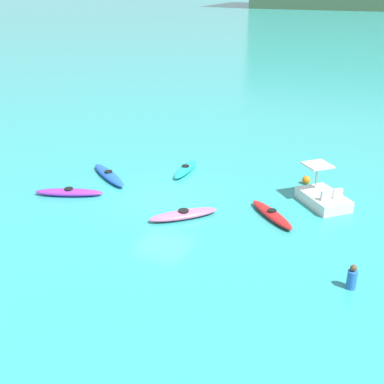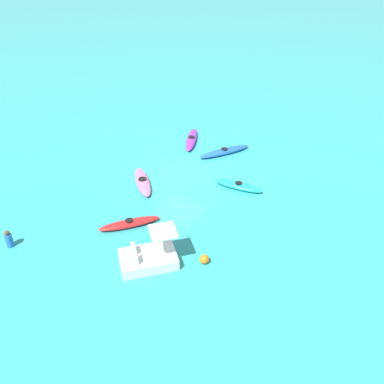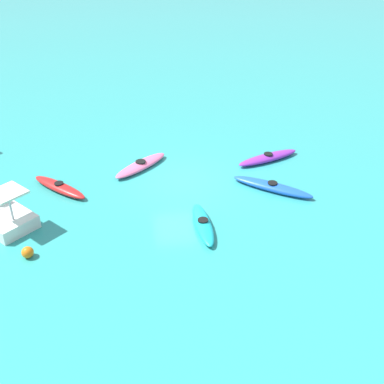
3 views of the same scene
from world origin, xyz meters
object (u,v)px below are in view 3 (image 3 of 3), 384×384
(kayak_red, at_px, (59,187))
(kayak_cyan, at_px, (203,224))
(kayak_purple, at_px, (268,158))
(pedal_boat_white, at_px, (4,217))
(kayak_pink, at_px, (141,165))
(kayak_blue, at_px, (272,187))
(buoy_orange, at_px, (28,252))

(kayak_red, bearing_deg, kayak_cyan, 148.17)
(kayak_purple, bearing_deg, pedal_boat_white, 18.40)
(kayak_red, height_order, kayak_pink, same)
(kayak_blue, height_order, kayak_purple, same)
(buoy_orange, bearing_deg, kayak_purple, -149.73)
(kayak_blue, height_order, kayak_cyan, same)
(kayak_cyan, bearing_deg, kayak_pink, -67.10)
(kayak_pink, xyz_separation_m, buoy_orange, (4.03, 5.79, 0.04))
(kayak_cyan, relative_size, pedal_boat_white, 0.98)
(kayak_pink, relative_size, pedal_boat_white, 0.97)
(kayak_purple, distance_m, buoy_orange, 11.44)
(kayak_blue, distance_m, buoy_orange, 9.87)
(pedal_boat_white, distance_m, buoy_orange, 2.39)
(kayak_cyan, xyz_separation_m, kayak_purple, (-3.78, -4.86, -0.00))
(kayak_red, xyz_separation_m, pedal_boat_white, (1.76, 2.21, 0.17))
(kayak_red, relative_size, buoy_orange, 6.31)
(kayak_pink, relative_size, kayak_purple, 0.84)
(kayak_cyan, distance_m, pedal_boat_white, 7.34)
(kayak_red, xyz_separation_m, kayak_purple, (-9.27, -1.46, -0.00))
(kayak_blue, xyz_separation_m, kayak_purple, (-0.53, -2.59, 0.00))
(pedal_boat_white, height_order, buoy_orange, pedal_boat_white)
(kayak_purple, xyz_separation_m, buoy_orange, (9.88, 5.76, 0.04))
(pedal_boat_white, bearing_deg, kayak_blue, -174.15)
(kayak_cyan, distance_m, kayak_pink, 5.31)
(kayak_blue, height_order, buoy_orange, buoy_orange)
(kayak_blue, distance_m, kayak_pink, 5.92)
(kayak_pink, xyz_separation_m, kayak_purple, (-5.84, 0.02, -0.00))
(kayak_red, height_order, buoy_orange, buoy_orange)
(kayak_blue, bearing_deg, kayak_cyan, 34.95)
(kayak_purple, bearing_deg, buoy_orange, 30.27)
(kayak_purple, bearing_deg, kayak_blue, 78.47)
(kayak_pink, bearing_deg, kayak_purple, 179.78)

